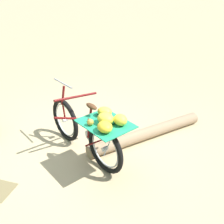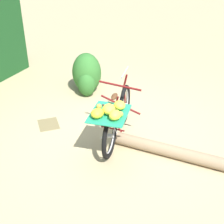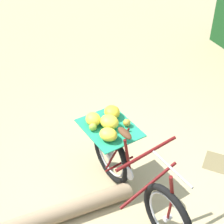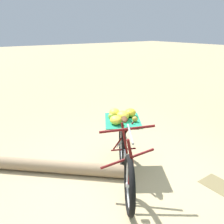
{
  "view_description": "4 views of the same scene",
  "coord_description": "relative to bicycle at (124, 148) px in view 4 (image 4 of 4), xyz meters",
  "views": [
    {
      "loc": [
        1.5,
        -3.12,
        2.5
      ],
      "look_at": [
        0.65,
        -0.31,
        0.96
      ],
      "focal_mm": 42.47,
      "sensor_mm": 36.0,
      "label": 1
    },
    {
      "loc": [
        4.3,
        -1.53,
        3.05
      ],
      "look_at": [
        0.55,
        -0.26,
        0.79
      ],
      "focal_mm": 49.62,
      "sensor_mm": 36.0,
      "label": 2
    },
    {
      "loc": [
        -0.68,
        2.39,
        3.21
      ],
      "look_at": [
        0.56,
        -0.38,
        0.95
      ],
      "focal_mm": 54.51,
      "sensor_mm": 36.0,
      "label": 3
    },
    {
      "loc": [
        -2.18,
        1.85,
        2.13
      ],
      "look_at": [
        0.69,
        -0.2,
        0.9
      ],
      "focal_mm": 38.36,
      "sensor_mm": 36.0,
      "label": 4
    }
  ],
  "objects": [
    {
      "name": "leaf_litter_patch",
      "position": [
        -0.92,
        -1.0,
        -0.49
      ],
      "size": [
        0.44,
        0.36,
        0.01
      ],
      "primitive_type": "cube",
      "color": "olive",
      "rests_on": "ground_plane"
    },
    {
      "name": "fallen_log",
      "position": [
        0.73,
        0.77,
        -0.4
      ],
      "size": [
        1.64,
        1.74,
        0.2
      ],
      "primitive_type": "cylinder",
      "rotation": [
        0.0,
        1.57,
        0.82
      ],
      "color": "#937A5B",
      "rests_on": "ground_plane"
    },
    {
      "name": "bicycle",
      "position": [
        0.0,
        0.0,
        0.0
      ],
      "size": [
        1.65,
        1.23,
        1.03
      ],
      "rotation": [
        0.0,
        0.0,
        2.56
      ],
      "color": "black",
      "rests_on": "ground_plane"
    },
    {
      "name": "ground_plane",
      "position": [
        -0.23,
        0.08,
        -0.5
      ],
      "size": [
        60.0,
        60.0,
        0.0
      ],
      "primitive_type": "plane",
      "color": "tan"
    }
  ]
}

